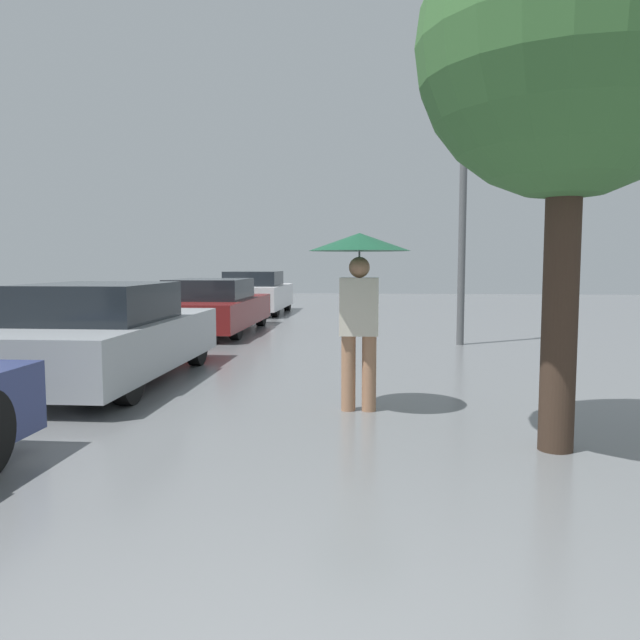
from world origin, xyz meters
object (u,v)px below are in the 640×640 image
(parked_car_farthest, at_px, (255,293))
(tree, at_px, (569,48))
(parked_car_second, at_px, (105,335))
(street_lamp, at_px, (463,203))
(pedestrian, at_px, (359,270))
(parked_car_third, at_px, (213,307))

(parked_car_farthest, xyz_separation_m, tree, (5.17, -13.62, 2.62))
(parked_car_second, distance_m, tree, 6.22)
(parked_car_farthest, height_order, tree, tree)
(parked_car_second, relative_size, parked_car_farthest, 1.09)
(parked_car_second, bearing_deg, street_lamp, 38.67)
(street_lamp, bearing_deg, pedestrian, -108.02)
(parked_car_farthest, bearing_deg, tree, -69.22)
(pedestrian, height_order, parked_car_farthest, pedestrian)
(parked_car_third, height_order, tree, tree)
(pedestrian, relative_size, parked_car_farthest, 0.47)
(pedestrian, height_order, parked_car_second, pedestrian)
(pedestrian, xyz_separation_m, parked_car_farthest, (-3.50, 12.38, -0.86))
(tree, bearing_deg, street_lamp, 89.07)
(parked_car_third, distance_m, parked_car_farthest, 5.22)
(parked_car_farthest, distance_m, tree, 14.80)
(parked_car_third, height_order, parked_car_farthest, parked_car_farthest)
(pedestrian, relative_size, street_lamp, 0.39)
(parked_car_second, height_order, parked_car_farthest, parked_car_second)
(parked_car_second, xyz_separation_m, parked_car_farthest, (-0.15, 11.03, 0.01))
(pedestrian, bearing_deg, tree, -36.60)
(pedestrian, distance_m, parked_car_third, 8.01)
(street_lamp, bearing_deg, tree, -90.93)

